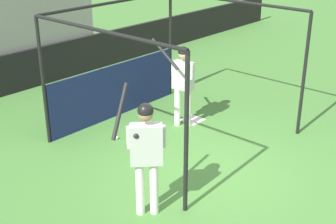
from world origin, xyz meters
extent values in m
plane|color=#477F38|center=(0.00, 0.00, 0.00)|extent=(60.00, 60.00, 0.00)
cube|color=black|center=(0.00, 6.36, 0.52)|extent=(24.00, 0.12, 1.05)
cube|color=#1E6B3D|center=(0.27, 6.82, 1.10)|extent=(0.45, 0.40, 0.10)
cube|color=#1E6B3D|center=(0.27, 7.00, 1.33)|extent=(0.45, 0.06, 0.40)
cube|color=#1E6B3D|center=(0.82, 6.82, 1.10)|extent=(0.45, 0.40, 0.10)
cube|color=#1E6B3D|center=(0.82, 7.00, 1.33)|extent=(0.45, 0.06, 0.40)
cube|color=#1E6B3D|center=(1.38, 6.82, 1.10)|extent=(0.45, 0.40, 0.10)
cube|color=#1E6B3D|center=(1.38, 7.00, 1.33)|extent=(0.45, 0.06, 0.40)
cube|color=#1E6B3D|center=(1.93, 6.82, 1.10)|extent=(0.45, 0.40, 0.10)
cube|color=#1E6B3D|center=(1.93, 7.00, 1.33)|extent=(0.45, 0.06, 0.40)
cube|color=#1E6B3D|center=(0.82, 7.62, 1.50)|extent=(0.45, 0.40, 0.10)
cube|color=#1E6B3D|center=(0.82, 7.80, 1.73)|extent=(0.45, 0.06, 0.40)
cube|color=#1E6B3D|center=(1.38, 7.62, 1.50)|extent=(0.45, 0.40, 0.10)
cube|color=#1E6B3D|center=(1.38, 7.80, 1.73)|extent=(0.45, 0.06, 0.40)
cube|color=#1E6B3D|center=(1.93, 7.62, 1.50)|extent=(0.45, 0.40, 0.10)
cube|color=#1E6B3D|center=(1.93, 7.80, 1.73)|extent=(0.45, 0.06, 0.40)
cube|color=#1E6B3D|center=(1.38, 8.42, 1.90)|extent=(0.45, 0.40, 0.10)
cube|color=#1E6B3D|center=(1.93, 8.42, 1.90)|extent=(0.45, 0.40, 0.10)
cylinder|color=black|center=(-1.21, -0.35, 1.29)|extent=(0.07, 0.07, 2.58)
cylinder|color=black|center=(2.52, -0.35, 1.29)|extent=(0.07, 0.07, 2.58)
cylinder|color=black|center=(-1.21, 3.25, 1.29)|extent=(0.07, 0.07, 2.58)
cylinder|color=black|center=(2.52, 3.25, 1.29)|extent=(0.07, 0.07, 2.58)
cylinder|color=black|center=(-1.21, 1.45, 2.58)|extent=(0.06, 3.60, 0.06)
cylinder|color=black|center=(2.52, 1.45, 2.58)|extent=(0.06, 3.60, 0.06)
cylinder|color=black|center=(0.66, 3.25, 2.58)|extent=(3.74, 0.06, 0.06)
cube|color=navy|center=(0.66, 3.23, 0.61)|extent=(3.67, 0.03, 1.22)
cube|color=white|center=(1.58, 1.75, 0.01)|extent=(0.44, 0.44, 0.02)
cylinder|color=white|center=(1.30, 1.66, 0.43)|extent=(0.15, 0.15, 0.85)
cylinder|color=white|center=(1.16, 1.84, 0.43)|extent=(0.15, 0.15, 0.85)
cube|color=#B7B7B7|center=(1.23, 1.75, 1.15)|extent=(0.28, 0.47, 0.60)
sphere|color=tan|center=(1.23, 1.75, 1.62)|extent=(0.21, 0.21, 0.21)
sphere|color=black|center=(1.23, 1.75, 1.67)|extent=(0.22, 0.22, 0.22)
cylinder|color=#B7B7B7|center=(1.22, 1.52, 1.29)|extent=(0.08, 0.08, 0.33)
cylinder|color=#B7B7B7|center=(1.16, 1.98, 1.29)|extent=(0.08, 0.08, 0.33)
cylinder|color=black|center=(0.90, 1.97, 1.65)|extent=(0.09, 0.74, 0.55)
sphere|color=black|center=(1.25, 1.96, 1.40)|extent=(0.08, 0.08, 0.08)
cylinder|color=white|center=(-1.59, -0.04, 0.44)|extent=(0.18, 0.18, 0.88)
cylinder|color=white|center=(-1.74, 0.11, 0.44)|extent=(0.18, 0.18, 0.88)
cube|color=#B7B7B7|center=(-1.66, 0.04, 1.19)|extent=(0.50, 0.49, 0.62)
sphere|color=#A37556|center=(-1.66, 0.04, 1.67)|extent=(0.22, 0.22, 0.22)
sphere|color=black|center=(-1.66, 0.04, 1.72)|extent=(0.23, 0.23, 0.23)
cylinder|color=#B7B7B7|center=(-1.51, -0.16, 1.33)|extent=(0.10, 0.10, 0.34)
cylinder|color=#B7B7B7|center=(-1.87, 0.19, 1.33)|extent=(0.10, 0.10, 0.34)
cylinder|color=black|center=(-1.92, 0.29, 1.73)|extent=(0.51, 0.24, 0.72)
sphere|color=black|center=(-1.84, 0.07, 1.38)|extent=(0.08, 0.08, 0.08)
sphere|color=white|center=(-0.22, 2.31, 0.04)|extent=(0.07, 0.07, 0.07)
camera|label=1|loc=(-6.01, -4.25, 4.28)|focal=50.00mm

